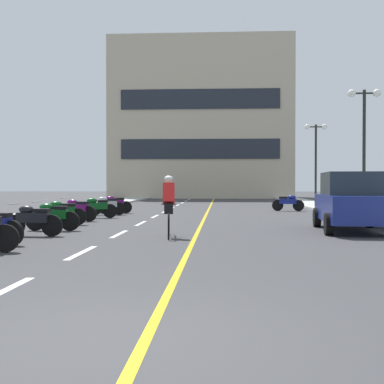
% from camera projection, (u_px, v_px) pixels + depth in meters
% --- Properties ---
extents(ground_plane, '(140.00, 140.00, 0.00)m').
position_uv_depth(ground_plane, '(202.00, 213.00, 25.68)').
color(ground_plane, '#38383A').
extents(curb_left, '(2.40, 72.00, 0.12)m').
position_uv_depth(curb_left, '(78.00, 208.00, 29.09)').
color(curb_left, '#A8A8A3').
rests_on(curb_left, ground).
extents(curb_right, '(2.40, 72.00, 0.12)m').
position_uv_depth(curb_right, '(334.00, 209.00, 28.27)').
color(curb_right, '#A8A8A3').
rests_on(curb_right, ground).
extents(lane_dash_0, '(0.14, 2.20, 0.01)m').
position_uv_depth(lane_dash_0, '(0.00, 293.00, 6.83)').
color(lane_dash_0, silver).
rests_on(lane_dash_0, ground).
extents(lane_dash_1, '(0.14, 2.20, 0.01)m').
position_uv_depth(lane_dash_1, '(82.00, 253.00, 10.83)').
color(lane_dash_1, silver).
rests_on(lane_dash_1, ground).
extents(lane_dash_2, '(0.14, 2.20, 0.01)m').
position_uv_depth(lane_dash_2, '(119.00, 234.00, 14.82)').
color(lane_dash_2, silver).
rests_on(lane_dash_2, ground).
extents(lane_dash_3, '(0.14, 2.20, 0.01)m').
position_uv_depth(lane_dash_3, '(141.00, 223.00, 18.81)').
color(lane_dash_3, silver).
rests_on(lane_dash_3, ground).
extents(lane_dash_4, '(0.14, 2.20, 0.01)m').
position_uv_depth(lane_dash_4, '(155.00, 216.00, 22.80)').
color(lane_dash_4, silver).
rests_on(lane_dash_4, ground).
extents(lane_dash_5, '(0.14, 2.20, 0.01)m').
position_uv_depth(lane_dash_5, '(165.00, 211.00, 26.80)').
color(lane_dash_5, silver).
rests_on(lane_dash_5, ground).
extents(lane_dash_6, '(0.14, 2.20, 0.01)m').
position_uv_depth(lane_dash_6, '(172.00, 208.00, 30.79)').
color(lane_dash_6, silver).
rests_on(lane_dash_6, ground).
extents(lane_dash_7, '(0.14, 2.20, 0.01)m').
position_uv_depth(lane_dash_7, '(178.00, 205.00, 34.78)').
color(lane_dash_7, silver).
rests_on(lane_dash_7, ground).
extents(lane_dash_8, '(0.14, 2.20, 0.01)m').
position_uv_depth(lane_dash_8, '(182.00, 203.00, 38.78)').
color(lane_dash_8, silver).
rests_on(lane_dash_8, ground).
extents(lane_dash_9, '(0.14, 2.20, 0.01)m').
position_uv_depth(lane_dash_9, '(186.00, 201.00, 42.77)').
color(lane_dash_9, silver).
rests_on(lane_dash_9, ground).
extents(lane_dash_10, '(0.14, 2.20, 0.01)m').
position_uv_depth(lane_dash_10, '(189.00, 200.00, 46.76)').
color(lane_dash_10, silver).
rests_on(lane_dash_10, ground).
extents(lane_dash_11, '(0.14, 2.20, 0.01)m').
position_uv_depth(lane_dash_11, '(191.00, 198.00, 50.75)').
color(lane_dash_11, silver).
rests_on(lane_dash_11, ground).
extents(centre_line_yellow, '(0.12, 66.00, 0.01)m').
position_uv_depth(centre_line_yellow, '(209.00, 210.00, 28.66)').
color(centre_line_yellow, gold).
rests_on(centre_line_yellow, ground).
extents(office_building, '(18.42, 8.63, 16.15)m').
position_uv_depth(office_building, '(202.00, 121.00, 53.82)').
color(office_building, '#BCAD93').
rests_on(office_building, ground).
extents(street_lamp_mid, '(1.46, 0.36, 5.53)m').
position_uv_depth(street_lamp_mid, '(364.00, 124.00, 22.58)').
color(street_lamp_mid, black).
rests_on(street_lamp_mid, curb_right).
extents(street_lamp_far, '(1.46, 0.36, 5.18)m').
position_uv_depth(street_lamp_far, '(316.00, 146.00, 32.83)').
color(street_lamp_far, black).
rests_on(street_lamp_far, curb_right).
extents(parked_car_near, '(2.14, 4.30, 1.82)m').
position_uv_depth(parked_car_near, '(351.00, 201.00, 15.73)').
color(parked_car_near, black).
rests_on(parked_car_near, ground).
extents(motorcycle_3, '(1.70, 0.60, 0.92)m').
position_uv_depth(motorcycle_3, '(33.00, 219.00, 14.23)').
color(motorcycle_3, black).
rests_on(motorcycle_3, ground).
extents(motorcycle_4, '(1.70, 0.60, 0.92)m').
position_uv_depth(motorcycle_4, '(52.00, 216.00, 15.84)').
color(motorcycle_4, black).
rests_on(motorcycle_4, ground).
extents(motorcycle_5, '(1.69, 0.63, 0.92)m').
position_uv_depth(motorcycle_5, '(62.00, 212.00, 17.90)').
color(motorcycle_5, black).
rests_on(motorcycle_5, ground).
extents(motorcycle_6, '(1.67, 0.69, 0.92)m').
position_uv_depth(motorcycle_6, '(77.00, 209.00, 19.94)').
color(motorcycle_6, black).
rests_on(motorcycle_6, ground).
extents(motorcycle_7, '(1.67, 0.68, 0.92)m').
position_uv_depth(motorcycle_7, '(97.00, 207.00, 21.67)').
color(motorcycle_7, black).
rests_on(motorcycle_7, ground).
extents(motorcycle_8, '(1.67, 0.71, 0.92)m').
position_uv_depth(motorcycle_8, '(107.00, 205.00, 23.66)').
color(motorcycle_8, black).
rests_on(motorcycle_8, ground).
extents(motorcycle_9, '(1.69, 0.61, 0.92)m').
position_uv_depth(motorcycle_9, '(114.00, 204.00, 25.12)').
color(motorcycle_9, black).
rests_on(motorcycle_9, ground).
extents(motorcycle_10, '(1.68, 0.64, 0.92)m').
position_uv_depth(motorcycle_10, '(288.00, 202.00, 27.29)').
color(motorcycle_10, black).
rests_on(motorcycle_10, ground).
extents(cyclist_rider, '(0.43, 1.77, 1.71)m').
position_uv_depth(cyclist_rider, '(169.00, 205.00, 13.97)').
color(cyclist_rider, black).
rests_on(cyclist_rider, ground).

